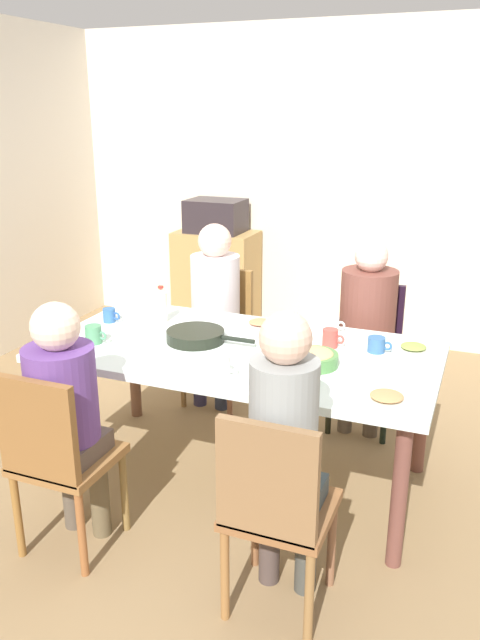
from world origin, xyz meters
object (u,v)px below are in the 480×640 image
object	(u,v)px
chair_3	(221,327)
dining_table	(240,361)
plate_3	(260,324)
cup_2	(94,334)
person_3	(215,298)
cup_3	(221,366)
chair_0	(275,505)
cup_1	(333,324)
cup_0	(110,315)
person_0	(284,442)
cup_5	(331,338)
microwave	(216,216)
chair_2	(56,454)
cup_4	(377,345)
plate_0	(413,349)
person_2	(64,404)
bottle_0	(292,361)
bottle_1	(161,305)
plate_1	(277,341)
serving_pan	(196,336)
bowl_0	(314,358)
person_1	(367,318)
plate_2	(387,399)
chair_1	(368,347)
side_cabinet	(217,282)
cup_6	(63,338)
cup_7	(282,328)

from	to	relation	value
chair_3	dining_table	bearing A→B (deg)	-60.74
plate_3	cup_2	size ratio (longest dim) A/B	1.97
person_3	cup_3	size ratio (longest dim) A/B	10.37
chair_0	cup_1	distance (m)	1.36
cup_0	person_0	bearing A→B (deg)	-33.81
cup_5	microwave	xyz separation A→B (m)	(-1.53, 2.00, 0.23)
chair_2	microwave	size ratio (longest dim) A/B	1.88
cup_4	plate_0	bearing A→B (deg)	23.65
person_2	bottle_0	world-z (taller)	person_2
chair_0	person_3	world-z (taller)	person_3
cup_3	bottle_1	distance (m)	0.85
plate_1	chair_2	bearing A→B (deg)	-123.10
chair_3	serving_pan	world-z (taller)	chair_3
person_0	cup_0	distance (m)	1.63
chair_0	plate_3	world-z (taller)	chair_0
chair_0	bowl_0	world-z (taller)	chair_0
person_3	microwave	size ratio (longest dim) A/B	2.57
person_1	cup_0	distance (m)	1.53
chair_0	plate_2	distance (m)	0.67
person_2	bowl_0	xyz separation A→B (m)	(0.92, 0.71, 0.09)
serving_pan	cup_5	xyz separation A→B (m)	(0.68, 0.18, 0.02)
person_0	plate_2	xyz separation A→B (m)	(0.31, 0.44, 0.04)
dining_table	chair_1	bearing A→B (deg)	60.74
bowl_0	serving_pan	bearing A→B (deg)	172.17
person_1	cup_1	distance (m)	0.40
person_0	microwave	world-z (taller)	person_0
chair_2	bowl_0	xyz separation A→B (m)	(0.92, 0.81, 0.29)
dining_table	person_0	xyz separation A→B (m)	(0.50, -0.80, 0.05)
bottle_0	side_cabinet	size ratio (longest dim) A/B	0.27
cup_4	cup_6	distance (m)	1.61
microwave	cup_5	bearing A→B (deg)	-52.56
person_2	cup_3	distance (m)	0.72
plate_0	cup_0	size ratio (longest dim) A/B	2.16
person_0	cup_2	distance (m)	1.37
cup_1	cup_4	distance (m)	0.36
person_2	cup_6	bearing A→B (deg)	126.63
cup_3	bottle_0	world-z (taller)	bottle_0
chair_0	cup_5	world-z (taller)	chair_0
cup_5	dining_table	bearing A→B (deg)	-157.37
cup_0	cup_1	xyz separation A→B (m)	(1.24, 0.33, -0.00)
plate_0	cup_3	distance (m)	1.01
cup_6	chair_0	bearing A→B (deg)	-22.48
cup_0	cup_4	bearing A→B (deg)	3.70
plate_1	cup_7	size ratio (longest dim) A/B	1.90
chair_2	cup_7	distance (m)	1.35
plate_3	cup_6	bearing A→B (deg)	-140.65
bottle_1	side_cabinet	bearing A→B (deg)	105.06
plate_2	chair_1	bearing A→B (deg)	103.82
cup_2	cup_6	distance (m)	0.16
person_2	bottle_1	bearing A→B (deg)	93.94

